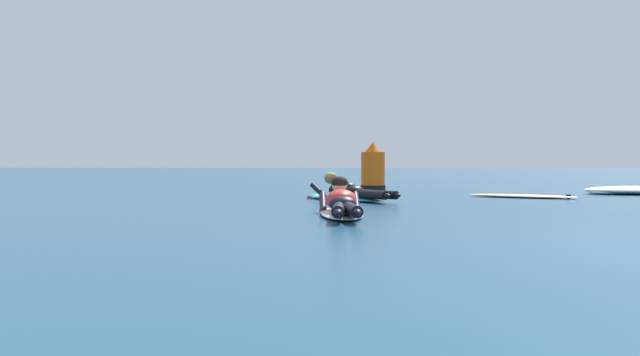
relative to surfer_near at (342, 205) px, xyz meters
The scene contains 6 objects.
ground_plane 7.30m from the surfer_near, 64.04° to the left, with size 120.00×120.00×0.00m, color navy.
surfer_near is the anchor object (origin of this frame).
surfer_far 3.78m from the surfer_near, 89.26° to the left, with size 1.80×2.41×0.55m.
drifting_surfboard 5.96m from the surfer_near, 55.51° to the left, with size 2.06×1.61×0.16m.
whitewater_mid_right 8.81m from the surfer_near, 47.39° to the left, with size 1.95×1.25×0.17m.
channel_marker_buoy 8.46m from the surfer_near, 85.63° to the left, with size 0.60×0.60×1.15m.
Camera 1 is at (-3.08, -5.87, 0.69)m, focal length 41.91 mm.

